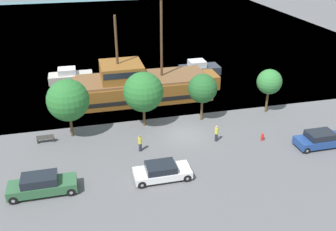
{
  "coord_description": "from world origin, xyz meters",
  "views": [
    {
      "loc": [
        -9.06,
        -30.27,
        17.54
      ],
      "look_at": [
        -1.17,
        2.0,
        1.2
      ],
      "focal_mm": 40.0,
      "sensor_mm": 36.0,
      "label": 1
    }
  ],
  "objects": [
    {
      "name": "parked_car_curb_front",
      "position": [
        -12.77,
        -6.21,
        0.78
      ],
      "size": [
        4.95,
        1.82,
        1.59
      ],
      "color": "#2D5B38",
      "rests_on": "ground_plane"
    },
    {
      "name": "ground_plane",
      "position": [
        0.0,
        0.0,
        0.0
      ],
      "size": [
        160.0,
        160.0,
        0.0
      ],
      "primitive_type": "plane",
      "color": "#5B5B5E"
    },
    {
      "name": "parked_car_curb_rear",
      "position": [
        11.29,
        -5.05,
        0.72
      ],
      "size": [
        4.59,
        1.92,
        1.46
      ],
      "color": "navy",
      "rests_on": "ground_plane"
    },
    {
      "name": "pedestrian_walking_near",
      "position": [
        2.49,
        -1.91,
        0.8
      ],
      "size": [
        0.32,
        0.32,
        1.59
      ],
      "color": "#232838",
      "rests_on": "ground_plane"
    },
    {
      "name": "water_surface",
      "position": [
        0.0,
        44.0,
        0.0
      ],
      "size": [
        80.0,
        80.0,
        0.0
      ],
      "primitive_type": "plane",
      "color": "teal",
      "rests_on": "ground"
    },
    {
      "name": "bench_promenade_east",
      "position": [
        -12.92,
        1.57,
        0.43
      ],
      "size": [
        1.54,
        0.45,
        0.85
      ],
      "color": "#4C4742",
      "rests_on": "ground_plane"
    },
    {
      "name": "moored_boat_dockside",
      "position": [
        6.66,
        16.08,
        0.73
      ],
      "size": [
        5.37,
        2.59,
        1.9
      ],
      "color": "#2D333D",
      "rests_on": "water_surface"
    },
    {
      "name": "pedestrian_walking_far",
      "position": [
        -4.68,
        -1.98,
        0.79
      ],
      "size": [
        0.32,
        0.32,
        1.57
      ],
      "color": "#232838",
      "rests_on": "ground_plane"
    },
    {
      "name": "tree_row_mideast",
      "position": [
        -3.44,
        2.76,
        3.64
      ],
      "size": [
        3.91,
        3.91,
        5.6
      ],
      "color": "brown",
      "rests_on": "ground_plane"
    },
    {
      "name": "pirate_ship",
      "position": [
        -2.53,
        9.8,
        1.59
      ],
      "size": [
        16.79,
        5.81,
        10.98
      ],
      "color": "brown",
      "rests_on": "water_surface"
    },
    {
      "name": "tree_row_east",
      "position": [
        -10.52,
        2.26,
        3.73
      ],
      "size": [
        3.9,
        3.9,
        5.68
      ],
      "color": "brown",
      "rests_on": "ground_plane"
    },
    {
      "name": "tree_row_west",
      "position": [
        9.96,
        2.82,
        3.44
      ],
      "size": [
        2.62,
        2.62,
        4.77
      ],
      "color": "brown",
      "rests_on": "ground_plane"
    },
    {
      "name": "moored_boat_outer",
      "position": [
        -10.53,
        17.21,
        0.7
      ],
      "size": [
        5.55,
        2.41,
        1.82
      ],
      "color": "#B7B2A8",
      "rests_on": "water_surface"
    },
    {
      "name": "tree_row_midwest",
      "position": [
        2.56,
        2.65,
        3.47
      ],
      "size": [
        2.94,
        2.94,
        4.96
      ],
      "color": "brown",
      "rests_on": "ground_plane"
    },
    {
      "name": "parked_car_curb_mid",
      "position": [
        -3.74,
        -6.48,
        0.67
      ],
      "size": [
        4.47,
        1.98,
        1.33
      ],
      "color": "white",
      "rests_on": "ground_plane"
    },
    {
      "name": "fire_hydrant",
      "position": [
        6.71,
        -2.85,
        0.41
      ],
      "size": [
        0.42,
        0.25,
        0.76
      ],
      "color": "red",
      "rests_on": "ground_plane"
    }
  ]
}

